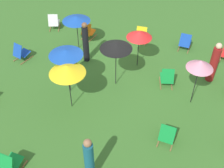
{
  "coord_description": "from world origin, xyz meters",
  "views": [
    {
      "loc": [
        -2.23,
        8.8,
        7.57
      ],
      "look_at": [
        0.0,
        1.2,
        0.5
      ],
      "focal_mm": 45.4,
      "sensor_mm": 36.0,
      "label": 1
    }
  ],
  "objects_px": {
    "umbrella_1": "(116,46)",
    "person_1": "(89,160)",
    "umbrella_3": "(139,34)",
    "deckchair_3": "(88,31)",
    "deckchair_5": "(142,35)",
    "person_2": "(86,43)",
    "umbrella_0": "(66,52)",
    "deckchair_6": "(21,53)",
    "umbrella_5": "(67,69)",
    "deckchair_1": "(167,134)",
    "deckchair_8": "(10,163)",
    "umbrella_2": "(200,64)",
    "deckchair_7": "(167,78)",
    "deckchair_11": "(185,42)",
    "umbrella_4": "(76,18)",
    "person_0": "(214,63)",
    "deckchair_4": "(54,22)"
  },
  "relations": [
    {
      "from": "umbrella_0",
      "to": "person_2",
      "type": "bearing_deg",
      "value": -87.89
    },
    {
      "from": "deckchair_5",
      "to": "umbrella_5",
      "type": "height_order",
      "value": "umbrella_5"
    },
    {
      "from": "deckchair_3",
      "to": "deckchair_5",
      "type": "xyz_separation_m",
      "value": [
        -2.56,
        -0.43,
        0.0
      ]
    },
    {
      "from": "deckchair_7",
      "to": "deckchair_8",
      "type": "bearing_deg",
      "value": 40.22
    },
    {
      "from": "umbrella_4",
      "to": "deckchair_8",
      "type": "bearing_deg",
      "value": 94.0
    },
    {
      "from": "deckchair_4",
      "to": "deckchair_5",
      "type": "xyz_separation_m",
      "value": [
        -4.52,
        -0.08,
        0.0
      ]
    },
    {
      "from": "deckchair_6",
      "to": "deckchair_7",
      "type": "relative_size",
      "value": 1.02
    },
    {
      "from": "umbrella_3",
      "to": "umbrella_4",
      "type": "xyz_separation_m",
      "value": [
        2.92,
        -0.55,
        -0.04
      ]
    },
    {
      "from": "deckchair_1",
      "to": "deckchair_5",
      "type": "bearing_deg",
      "value": -63.8
    },
    {
      "from": "umbrella_3",
      "to": "person_0",
      "type": "distance_m",
      "value": 3.12
    },
    {
      "from": "deckchair_8",
      "to": "person_1",
      "type": "relative_size",
      "value": 0.48
    },
    {
      "from": "deckchair_11",
      "to": "person_1",
      "type": "distance_m",
      "value": 7.68
    },
    {
      "from": "deckchair_6",
      "to": "umbrella_1",
      "type": "bearing_deg",
      "value": -167.33
    },
    {
      "from": "umbrella_4",
      "to": "umbrella_5",
      "type": "relative_size",
      "value": 0.87
    },
    {
      "from": "umbrella_0",
      "to": "umbrella_1",
      "type": "xyz_separation_m",
      "value": [
        -1.58,
        -0.89,
        0.01
      ]
    },
    {
      "from": "deckchair_4",
      "to": "person_0",
      "type": "bearing_deg",
      "value": 148.73
    },
    {
      "from": "umbrella_5",
      "to": "umbrella_2",
      "type": "bearing_deg",
      "value": -161.1
    },
    {
      "from": "person_1",
      "to": "deckchair_3",
      "type": "bearing_deg",
      "value": 178.73
    },
    {
      "from": "person_2",
      "to": "deckchair_4",
      "type": "bearing_deg",
      "value": -143.55
    },
    {
      "from": "deckchair_1",
      "to": "person_1",
      "type": "height_order",
      "value": "person_1"
    },
    {
      "from": "deckchair_11",
      "to": "person_1",
      "type": "height_order",
      "value": "person_1"
    },
    {
      "from": "deckchair_7",
      "to": "person_0",
      "type": "distance_m",
      "value": 1.91
    },
    {
      "from": "deckchair_6",
      "to": "deckchair_11",
      "type": "height_order",
      "value": "same"
    },
    {
      "from": "deckchair_3",
      "to": "umbrella_0",
      "type": "distance_m",
      "value": 4.08
    },
    {
      "from": "deckchair_6",
      "to": "person_0",
      "type": "height_order",
      "value": "person_0"
    },
    {
      "from": "umbrella_3",
      "to": "person_1",
      "type": "distance_m",
      "value": 5.64
    },
    {
      "from": "deckchair_6",
      "to": "deckchair_8",
      "type": "distance_m",
      "value": 5.61
    },
    {
      "from": "deckchair_7",
      "to": "deckchair_3",
      "type": "bearing_deg",
      "value": -42.72
    },
    {
      "from": "umbrella_4",
      "to": "person_2",
      "type": "relative_size",
      "value": 0.88
    },
    {
      "from": "deckchair_1",
      "to": "deckchair_11",
      "type": "bearing_deg",
      "value": -83.91
    },
    {
      "from": "deckchair_5",
      "to": "person_2",
      "type": "distance_m",
      "value": 2.99
    },
    {
      "from": "person_1",
      "to": "umbrella_0",
      "type": "bearing_deg",
      "value": -170.39
    },
    {
      "from": "umbrella_3",
      "to": "person_2",
      "type": "height_order",
      "value": "person_2"
    },
    {
      "from": "deckchair_6",
      "to": "umbrella_5",
      "type": "relative_size",
      "value": 0.46
    },
    {
      "from": "deckchair_1",
      "to": "umbrella_5",
      "type": "relative_size",
      "value": 0.44
    },
    {
      "from": "deckchair_4",
      "to": "umbrella_5",
      "type": "height_order",
      "value": "umbrella_5"
    },
    {
      "from": "person_1",
      "to": "deckchair_8",
      "type": "bearing_deg",
      "value": -100.43
    },
    {
      "from": "deckchair_6",
      "to": "umbrella_5",
      "type": "bearing_deg",
      "value": 165.1
    },
    {
      "from": "deckchair_7",
      "to": "deckchair_6",
      "type": "bearing_deg",
      "value": -11.89
    },
    {
      "from": "umbrella_5",
      "to": "deckchair_7",
      "type": "bearing_deg",
      "value": -145.57
    },
    {
      "from": "deckchair_4",
      "to": "deckchair_1",
      "type": "bearing_deg",
      "value": 122.27
    },
    {
      "from": "umbrella_1",
      "to": "person_1",
      "type": "relative_size",
      "value": 1.13
    },
    {
      "from": "deckchair_8",
      "to": "umbrella_5",
      "type": "height_order",
      "value": "umbrella_5"
    },
    {
      "from": "person_1",
      "to": "person_2",
      "type": "xyz_separation_m",
      "value": [
        2.07,
        -5.33,
        0.08
      ]
    },
    {
      "from": "deckchair_8",
      "to": "deckchair_5",
      "type": "bearing_deg",
      "value": -100.47
    },
    {
      "from": "umbrella_2",
      "to": "umbrella_5",
      "type": "distance_m",
      "value": 4.43
    },
    {
      "from": "deckchair_3",
      "to": "umbrella_4",
      "type": "bearing_deg",
      "value": 92.19
    },
    {
      "from": "deckchair_4",
      "to": "umbrella_2",
      "type": "height_order",
      "value": "umbrella_2"
    },
    {
      "from": "deckchair_1",
      "to": "deckchair_4",
      "type": "distance_m",
      "value": 8.55
    },
    {
      "from": "person_2",
      "to": "umbrella_5",
      "type": "bearing_deg",
      "value": -5.09
    }
  ]
}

